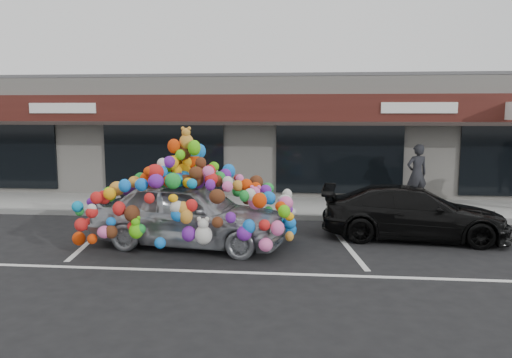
# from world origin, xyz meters

# --- Properties ---
(ground) EXTENTS (90.00, 90.00, 0.00)m
(ground) POSITION_xyz_m (0.00, 0.00, 0.00)
(ground) COLOR black
(ground) RESTS_ON ground
(shop_building) EXTENTS (24.00, 7.20, 4.31)m
(shop_building) POSITION_xyz_m (0.00, 8.44, 2.16)
(shop_building) COLOR beige
(shop_building) RESTS_ON ground
(sidewalk) EXTENTS (26.00, 3.00, 0.15)m
(sidewalk) POSITION_xyz_m (0.00, 4.00, 0.07)
(sidewalk) COLOR gray
(sidewalk) RESTS_ON ground
(kerb) EXTENTS (26.00, 0.18, 0.16)m
(kerb) POSITION_xyz_m (0.00, 2.50, 0.07)
(kerb) COLOR slate
(kerb) RESTS_ON ground
(parking_stripe_left) EXTENTS (0.73, 4.37, 0.01)m
(parking_stripe_left) POSITION_xyz_m (-3.20, 0.20, 0.00)
(parking_stripe_left) COLOR silver
(parking_stripe_left) RESTS_ON ground
(parking_stripe_mid) EXTENTS (0.73, 4.37, 0.01)m
(parking_stripe_mid) POSITION_xyz_m (2.80, 0.20, 0.00)
(parking_stripe_mid) COLOR silver
(parking_stripe_mid) RESTS_ON ground
(lane_line) EXTENTS (14.00, 0.12, 0.01)m
(lane_line) POSITION_xyz_m (2.00, -2.30, 0.00)
(lane_line) COLOR silver
(lane_line) RESTS_ON ground
(toy_car) EXTENTS (3.17, 4.92, 2.73)m
(toy_car) POSITION_xyz_m (-0.70, -0.49, 0.93)
(toy_car) COLOR #9FA2A9
(toy_car) RESTS_ON ground
(black_sedan) EXTENTS (2.15, 4.47, 1.25)m
(black_sedan) POSITION_xyz_m (4.47, 0.69, 0.63)
(black_sedan) COLOR black
(black_sedan) RESTS_ON ground
(pedestrian_a) EXTENTS (0.78, 0.63, 1.87)m
(pedestrian_a) POSITION_xyz_m (5.38, 4.67, 1.08)
(pedestrian_a) COLOR black
(pedestrian_a) RESTS_ON sidewalk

